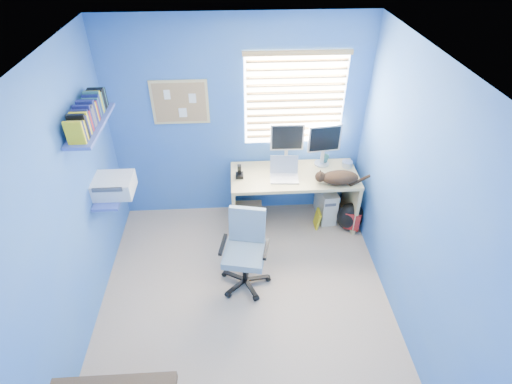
{
  "coord_description": "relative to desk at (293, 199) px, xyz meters",
  "views": [
    {
      "loc": [
        -0.05,
        -2.66,
        3.41
      ],
      "look_at": [
        0.15,
        0.65,
        0.95
      ],
      "focal_mm": 28.0,
      "sensor_mm": 36.0,
      "label": 1
    }
  ],
  "objects": [
    {
      "name": "floor",
      "position": [
        -0.65,
        -1.26,
        -0.37
      ],
      "size": [
        3.0,
        3.2,
        0.0
      ],
      "primitive_type": "cube",
      "color": "tan",
      "rests_on": "ground"
    },
    {
      "name": "ceiling",
      "position": [
        -0.65,
        -1.26,
        2.13
      ],
      "size": [
        3.0,
        3.2,
        0.0
      ],
      "primitive_type": "cube",
      "color": "white",
      "rests_on": "wall_back"
    },
    {
      "name": "wall_back",
      "position": [
        -0.65,
        0.34,
        0.88
      ],
      "size": [
        3.0,
        0.01,
        2.5
      ],
      "primitive_type": "cube",
      "color": "blue",
      "rests_on": "ground"
    },
    {
      "name": "wall_left",
      "position": [
        -2.15,
        -1.26,
        0.88
      ],
      "size": [
        0.01,
        3.2,
        2.5
      ],
      "primitive_type": "cube",
      "color": "blue",
      "rests_on": "ground"
    },
    {
      "name": "wall_right",
      "position": [
        0.85,
        -1.26,
        0.88
      ],
      "size": [
        0.01,
        3.2,
        2.5
      ],
      "primitive_type": "cube",
      "color": "blue",
      "rests_on": "ground"
    },
    {
      "name": "desk",
      "position": [
        0.0,
        0.0,
        0.0
      ],
      "size": [
        1.52,
        0.65,
        0.74
      ],
      "primitive_type": "cube",
      "color": "#D1B974",
      "rests_on": "floor"
    },
    {
      "name": "laptop",
      "position": [
        -0.13,
        -0.08,
        0.48
      ],
      "size": [
        0.35,
        0.28,
        0.22
      ],
      "primitive_type": "cube",
      "rotation": [
        0.0,
        0.0,
        -0.06
      ],
      "color": "silver",
      "rests_on": "desk"
    },
    {
      "name": "monitor_left",
      "position": [
        -0.08,
        0.26,
        0.64
      ],
      "size": [
        0.4,
        0.13,
        0.54
      ],
      "primitive_type": "cube",
      "rotation": [
        0.0,
        0.0,
        -0.03
      ],
      "color": "silver",
      "rests_on": "desk"
    },
    {
      "name": "monitor_right",
      "position": [
        0.36,
        0.21,
        0.64
      ],
      "size": [
        0.41,
        0.17,
        0.54
      ],
      "primitive_type": "cube",
      "rotation": [
        0.0,
        0.0,
        0.12
      ],
      "color": "silver",
      "rests_on": "desk"
    },
    {
      "name": "phone",
      "position": [
        -0.66,
        -0.01,
        0.45
      ],
      "size": [
        0.09,
        0.11,
        0.17
      ],
      "primitive_type": "cube",
      "rotation": [
        0.0,
        0.0,
        0.0
      ],
      "color": "black",
      "rests_on": "desk"
    },
    {
      "name": "mug",
      "position": [
        0.41,
        0.24,
        0.42
      ],
      "size": [
        0.1,
        0.09,
        0.1
      ],
      "primitive_type": "imported",
      "color": "#275C5B",
      "rests_on": "desk"
    },
    {
      "name": "cd_spindle",
      "position": [
        0.67,
        0.14,
        0.41
      ],
      "size": [
        0.13,
        0.13,
        0.07
      ],
      "primitive_type": "cylinder",
      "color": "silver",
      "rests_on": "desk"
    },
    {
      "name": "cat",
      "position": [
        0.49,
        -0.21,
        0.45
      ],
      "size": [
        0.44,
        0.25,
        0.15
      ],
      "primitive_type": "ellipsoid",
      "rotation": [
        0.0,
        0.0,
        -0.06
      ],
      "color": "black",
      "rests_on": "desk"
    },
    {
      "name": "tower_pc",
      "position": [
        0.45,
        0.09,
        -0.14
      ],
      "size": [
        0.22,
        0.45,
        0.45
      ],
      "primitive_type": "cube",
      "rotation": [
        0.0,
        0.0,
        0.07
      ],
      "color": "beige",
      "rests_on": "floor"
    },
    {
      "name": "drawer_boxes",
      "position": [
        -0.56,
        0.0,
        -0.23
      ],
      "size": [
        0.35,
        0.28,
        0.27
      ],
      "primitive_type": "cube",
      "color": "tan",
      "rests_on": "floor"
    },
    {
      "name": "yellow_book",
      "position": [
        0.31,
        -0.11,
        -0.25
      ],
      "size": [
        0.03,
        0.17,
        0.24
      ],
      "primitive_type": "cube",
      "color": "yellow",
      "rests_on": "floor"
    },
    {
      "name": "backpack",
      "position": [
        0.71,
        -0.18,
        -0.17
      ],
      "size": [
        0.41,
        0.37,
        0.39
      ],
      "primitive_type": "ellipsoid",
      "rotation": [
        0.0,
        0.0,
        -0.42
      ],
      "color": "black",
      "rests_on": "floor"
    },
    {
      "name": "office_chair",
      "position": [
        -0.63,
        -0.95,
        -0.04
      ],
      "size": [
        0.6,
        0.6,
        0.88
      ],
      "color": "black",
      "rests_on": "floor"
    },
    {
      "name": "window_blinds",
      "position": [
        0.0,
        0.31,
        1.18
      ],
      "size": [
        1.15,
        0.05,
        1.1
      ],
      "color": "white",
      "rests_on": "ground"
    },
    {
      "name": "corkboard",
      "position": [
        -1.3,
        0.33,
        1.18
      ],
      "size": [
        0.64,
        0.02,
        0.52
      ],
      "color": "#D1B974",
      "rests_on": "ground"
    },
    {
      "name": "wall_shelves",
      "position": [
        -2.0,
        -0.51,
        1.06
      ],
      "size": [
        0.42,
        0.9,
        1.05
      ],
      "color": "#3F53B1",
      "rests_on": "ground"
    }
  ]
}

